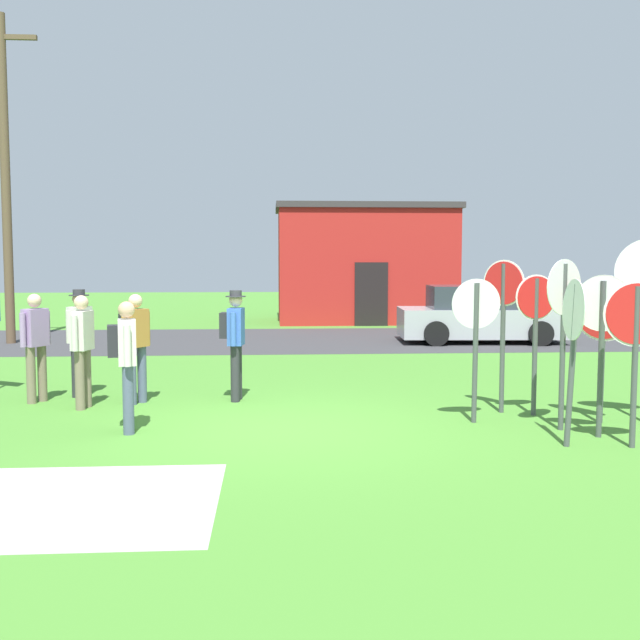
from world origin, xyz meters
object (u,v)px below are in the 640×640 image
Objects in this scene: person_in_teal at (235,337)px; stop_sign_low_front at (476,326)px; person_near_signs at (36,342)px; person_in_dark_shirt at (135,340)px; stop_sign_leaning_right at (536,321)px; stop_sign_rear_right at (603,322)px; person_on_left at (80,336)px; parked_car_on_street at (479,316)px; stop_sign_far_back at (563,314)px; stop_sign_center_cluster at (503,310)px; person_holding_notes at (126,357)px; stop_sign_nearest at (602,329)px; person_with_sunhat at (82,345)px; utility_pole at (5,174)px; stop_sign_tallest at (573,333)px; stop_sign_rear_left at (636,335)px.

stop_sign_low_front is at bearing -28.75° from person_in_teal.
person_in_dark_shirt is (1.55, -0.18, 0.03)m from person_near_signs.
stop_sign_leaning_right reaches higher than person_in_teal.
stop_sign_leaning_right is at bearing 143.24° from stop_sign_rear_right.
stop_sign_leaning_right is 7.10m from person_on_left.
person_near_signs is (-9.16, -7.82, 0.26)m from parked_car_on_street.
person_near_signs is at bearing 173.24° from person_in_dark_shirt.
stop_sign_low_front reaches higher than person_in_teal.
stop_sign_leaning_right is (-0.03, 0.92, -0.17)m from stop_sign_far_back.
stop_sign_center_cluster reaches higher than person_holding_notes.
person_on_left is (-6.42, 1.71, -0.51)m from stop_sign_center_cluster.
stop_sign_nearest is at bearing -24.65° from person_on_left.
person_near_signs is 2.79m from person_holding_notes.
stop_sign_rear_right is at bearing 28.12° from stop_sign_far_back.
stop_sign_leaning_right is at bearing -100.90° from parked_car_on_street.
utility_pole is at bearing 114.51° from person_with_sunhat.
stop_sign_rear_right reaches higher than person_in_dark_shirt.
stop_sign_rear_right is 7.96m from person_on_left.
parked_car_on_street is at bearing 80.23° from stop_sign_far_back.
stop_sign_leaning_right is 7.53m from person_near_signs.
person_in_teal is at bearing 163.25° from stop_sign_center_cluster.
stop_sign_rear_right reaches higher than person_near_signs.
stop_sign_low_front is 0.88× the size of stop_sign_far_back.
person_near_signs is at bearing 155.89° from stop_sign_tallest.
person_on_left is at bearing 157.99° from stop_sign_low_front.
person_in_teal is (-4.66, 2.76, -0.35)m from stop_sign_nearest.
stop_sign_nearest is at bearing -30.61° from person_in_teal.
stop_sign_tallest is 6.91m from person_with_sunhat.
stop_sign_center_cluster reaches higher than stop_sign_nearest.
parked_car_on_street is 2.18× the size of stop_sign_nearest.
parked_car_on_street is 2.53× the size of person_on_left.
stop_sign_nearest reaches higher than person_with_sunhat.
stop_sign_tallest is at bearing -48.03° from utility_pole.
person_with_sunhat is at bearing 161.73° from stop_sign_nearest.
person_in_dark_shirt is (-4.84, 1.69, -0.34)m from stop_sign_low_front.
stop_sign_tallest is 1.18× the size of person_holding_notes.
stop_sign_low_front is 0.99× the size of stop_sign_rear_left.
stop_sign_far_back is 0.94m from stop_sign_leaning_right.
stop_sign_rear_left is (-1.26, -11.14, 0.66)m from parked_car_on_street.
person_on_left is (-6.82, 1.93, -0.36)m from stop_sign_leaning_right.
parked_car_on_street is 11.23m from stop_sign_tallest.
person_on_left reaches higher than person_in_dark_shirt.
stop_sign_far_back reaches higher than stop_sign_tallest.
person_in_teal reaches higher than person_with_sunhat.
stop_sign_rear_left reaches higher than person_in_teal.
person_with_sunhat is at bearing -32.28° from person_near_signs.
stop_sign_rear_left is at bearing -34.15° from person_in_teal.
stop_sign_tallest is (-1.97, -11.03, 0.67)m from parked_car_on_street.
utility_pole is 3.82× the size of stop_sign_center_cluster.
person_in_dark_shirt is at bearing 151.71° from stop_sign_tallest.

